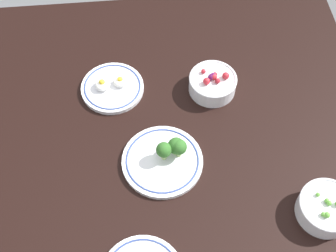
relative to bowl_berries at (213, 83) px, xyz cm
name	(u,v)px	position (x,y,z in cm)	size (l,w,h in cm)	color
dining_table	(168,133)	(-14.68, -13.25, -5.06)	(121.20, 110.81, 4.00)	black
bowl_berries	(213,83)	(0.00, 0.00, 0.00)	(14.34, 14.34, 7.26)	silver
plate_eggs	(112,87)	(-30.15, 2.90, -1.92)	(19.01, 19.01, 4.79)	silver
bowl_peas	(326,208)	(22.69, -42.28, -0.02)	(14.66, 14.66, 6.87)	silver
plate_broccoli	(165,158)	(-16.49, -23.41, -1.18)	(22.31, 22.31, 7.76)	silver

